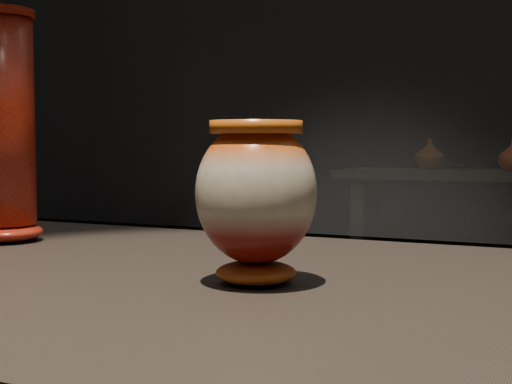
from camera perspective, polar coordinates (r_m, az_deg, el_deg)
main_vase at (r=0.83m, az=-0.00°, el=-0.24°), size 0.19×0.19×0.19m
tall_vase at (r=1.25m, az=-19.55°, el=4.67°), size 0.13×0.13×0.38m
back_shelf at (r=4.37m, az=19.76°, el=-1.87°), size 2.00×0.60×0.90m
back_vase_left at (r=4.46m, az=13.69°, el=2.94°), size 0.24×0.24×0.18m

